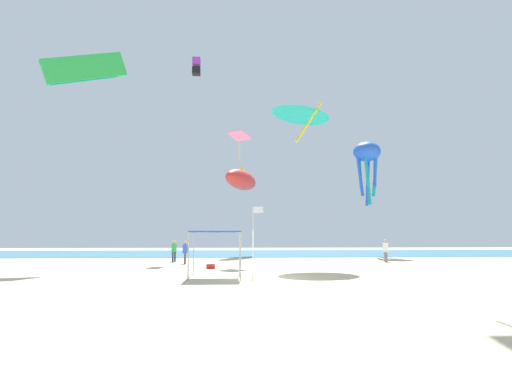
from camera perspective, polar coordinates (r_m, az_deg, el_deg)
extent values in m
cube|color=beige|center=(22.09, 1.48, -11.82)|extent=(110.00, 110.00, 0.10)
cube|color=teal|center=(52.91, -1.29, -8.42)|extent=(110.00, 22.22, 0.03)
cylinder|color=#B2B2B7|center=(20.75, -9.32, -8.71)|extent=(0.07, 0.07, 2.35)
cylinder|color=#B2B2B7|center=(20.64, -2.15, -8.80)|extent=(0.07, 0.07, 2.35)
cylinder|color=#B2B2B7|center=(23.41, -8.62, -8.42)|extent=(0.07, 0.07, 2.35)
cylinder|color=#B2B2B7|center=(23.31, -2.27, -8.49)|extent=(0.07, 0.07, 2.35)
cube|color=blue|center=(21.97, -5.56, -5.47)|extent=(2.63, 2.74, 0.06)
cylinder|color=#33384C|center=(36.14, -11.10, -8.75)|extent=(0.16, 0.16, 0.82)
cylinder|color=#33384C|center=(35.88, -11.41, -8.77)|extent=(0.16, 0.16, 0.82)
cylinder|color=green|center=(35.98, -11.23, -7.54)|extent=(0.43, 0.43, 0.71)
sphere|color=tan|center=(35.97, -11.21, -6.76)|extent=(0.27, 0.27, 0.27)
cylinder|color=brown|center=(33.51, -9.74, -9.01)|extent=(0.16, 0.16, 0.81)
cylinder|color=brown|center=(33.20, -9.77, -9.03)|extent=(0.16, 0.16, 0.81)
cylinder|color=blue|center=(33.33, -9.73, -7.72)|extent=(0.42, 0.42, 0.70)
sphere|color=tan|center=(33.32, -9.72, -6.89)|extent=(0.26, 0.26, 0.26)
cylinder|color=slate|center=(36.71, 17.55, -8.52)|extent=(0.17, 0.17, 0.85)
cylinder|color=slate|center=(36.40, 17.36, -8.55)|extent=(0.17, 0.17, 0.85)
cylinder|color=white|center=(36.52, 17.41, -7.29)|extent=(0.44, 0.44, 0.74)
sphere|color=tan|center=(36.52, 17.39, -6.49)|extent=(0.28, 0.28, 0.28)
cylinder|color=silver|center=(23.29, -0.42, -6.71)|extent=(0.06, 0.06, 3.81)
cube|color=white|center=(23.36, 0.33, -2.46)|extent=(0.55, 0.02, 0.35)
cube|color=red|center=(27.94, -6.26, -10.16)|extent=(0.56, 0.36, 0.32)
cube|color=white|center=(27.93, -6.26, -9.80)|extent=(0.57, 0.37, 0.03)
ellipsoid|color=red|center=(47.25, -2.03, 1.66)|extent=(5.02, 7.89, 2.30)
cone|color=yellow|center=(47.42, -2.03, 3.08)|extent=(1.47, 1.46, 0.84)
cone|color=teal|center=(33.18, 6.24, 11.08)|extent=(5.11, 5.05, 1.56)
cylinder|color=yellow|center=(30.98, 7.28, 9.53)|extent=(2.07, 0.40, 3.10)
ellipsoid|color=blue|center=(49.00, 15.03, 5.38)|extent=(4.32, 4.32, 2.21)
cylinder|color=blue|center=(48.14, 16.08, 2.73)|extent=(0.57, 0.59, 3.43)
cylinder|color=teal|center=(48.99, 16.07, 1.98)|extent=(0.77, 0.43, 4.44)
cylinder|color=blue|center=(49.38, 15.13, 1.29)|extent=(0.51, 0.86, 5.46)
cylinder|color=teal|center=(49.05, 14.16, 2.52)|extent=(0.57, 0.59, 3.43)
cylinder|color=blue|center=(48.05, 14.16, 2.08)|extent=(0.77, 0.43, 4.44)
cylinder|color=teal|center=(47.52, 15.15, 1.58)|extent=(0.51, 0.86, 5.46)
cube|color=green|center=(37.76, -22.47, 15.53)|extent=(5.93, 3.99, 4.08)
cube|color=teal|center=(37.44, -22.52, 14.25)|extent=(4.46, 2.93, 2.25)
cube|color=purple|center=(49.13, -8.21, 17.34)|extent=(0.91, 0.94, 0.83)
cube|color=black|center=(48.71, -8.23, 16.16)|extent=(0.91, 0.94, 0.83)
cube|color=pink|center=(35.51, -2.32, 7.75)|extent=(2.15, 2.14, 0.48)
cylinder|color=yellow|center=(35.22, -2.33, 5.72)|extent=(0.10, 0.10, 1.65)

